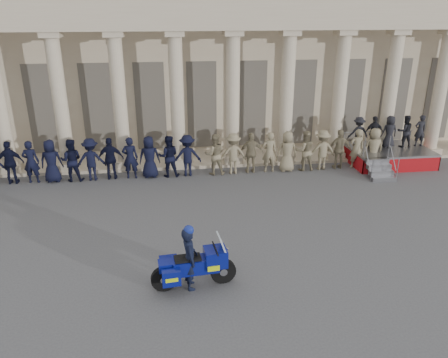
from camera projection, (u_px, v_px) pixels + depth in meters
ground at (229, 248)px, 14.09m from camera, size 90.00×90.00×0.00m
building at (195, 56)px, 26.02m from camera, size 40.00×12.50×9.00m
officer_rank at (164, 156)px, 19.71m from camera, size 20.82×0.73×1.92m
reviewing_stand at (386, 139)px, 21.28m from camera, size 4.02×3.77×2.35m
motorcycle at (195, 266)px, 11.94m from camera, size 2.38×1.00×1.52m
rider at (190, 257)px, 11.81m from camera, size 0.50×0.70×1.91m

